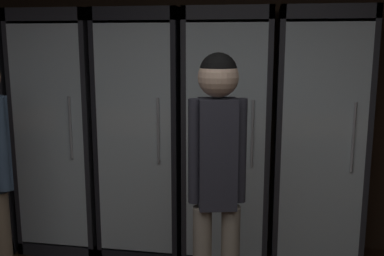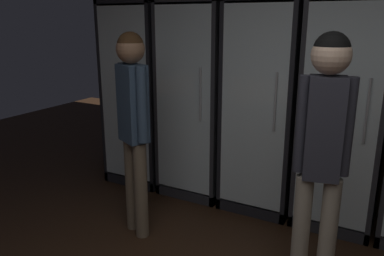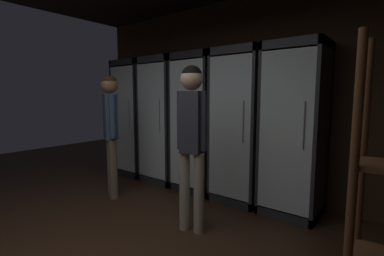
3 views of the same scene
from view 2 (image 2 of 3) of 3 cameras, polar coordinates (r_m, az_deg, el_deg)
The scene contains 7 objects.
wall_back at distance 3.84m, azimuth 22.25°, elevation 8.74°, with size 6.00×0.06×2.80m, color #382619.
cooler_far_left at distance 4.38m, azimuth -7.11°, elevation 5.10°, with size 0.67×0.63×2.04m.
cooler_left at distance 4.02m, azimuth 1.13°, elevation 4.33°, with size 0.67×0.63×2.04m.
cooler_center at distance 3.75m, azimuth 10.75°, elevation 3.31°, with size 0.67×0.63×2.04m.
cooler_right at distance 3.60m, azimuth 21.45°, elevation 1.86°, with size 0.67×0.63×2.04m.
shopper_near at distance 2.47m, azimuth 18.65°, elevation -1.96°, with size 0.32×0.23×1.73m.
shopper_far at distance 3.15m, azimuth -8.62°, elevation 2.16°, with size 0.36×0.26×1.70m.
Camera 2 is at (0.45, -0.76, 1.79)m, focal length 36.38 mm.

